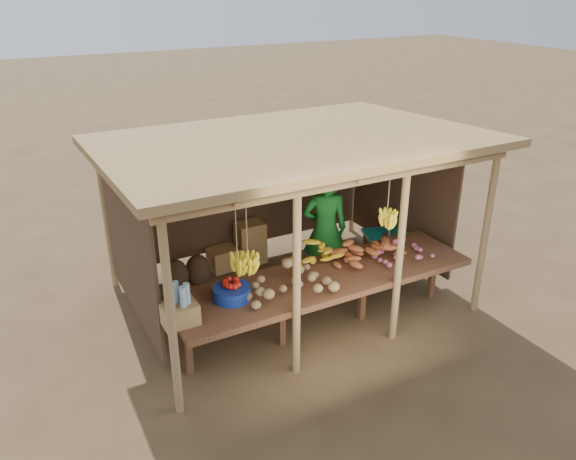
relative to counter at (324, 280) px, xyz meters
name	(u,v)px	position (x,y,z in m)	size (l,w,h in m)	color
ground	(288,297)	(0.00, 0.95, -0.74)	(60.00, 60.00, 0.00)	brown
stall_structure	(284,170)	(-0.06, 0.95, 1.18)	(4.70, 3.50, 2.43)	#99774F
counter	(324,280)	(0.00, 0.00, 0.00)	(3.90, 1.05, 0.80)	brown
potato_heap	(287,280)	(-0.61, -0.15, 0.25)	(1.12, 0.67, 0.37)	olive
sweet_potato_heap	(373,249)	(0.76, 0.05, 0.24)	(0.99, 0.59, 0.36)	#B95B2F
onion_heap	(404,249)	(1.12, -0.14, 0.24)	(0.80, 0.48, 0.36)	#BE5C77
banana_pile	(315,249)	(0.11, 0.42, 0.24)	(0.62, 0.37, 0.35)	yellow
tomato_basin	(232,292)	(-1.22, 0.05, 0.15)	(0.44, 0.44, 0.23)	navy
bottle_box	(179,308)	(-1.90, -0.15, 0.24)	(0.38, 0.30, 0.48)	#9E7846
vendor	(325,230)	(0.64, 1.02, 0.15)	(0.65, 0.43, 1.78)	#186E24
tarp_crate	(386,250)	(1.74, 0.97, -0.42)	(0.80, 0.73, 0.79)	brown
carton_stack	(241,248)	(-0.19, 2.15, -0.44)	(0.90, 0.35, 0.68)	#9E7846
burlap_sacks	(187,271)	(-1.14, 1.99, -0.52)	(0.72, 0.38, 0.51)	#4A3222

